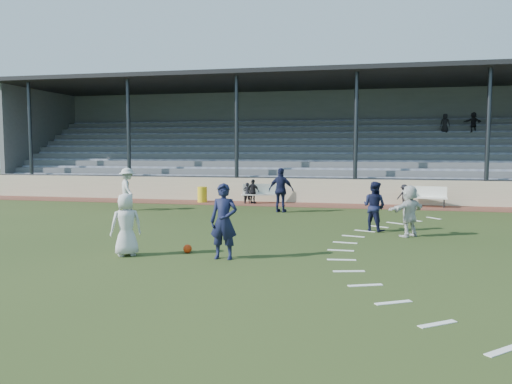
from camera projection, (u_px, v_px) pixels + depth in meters
ground at (237, 246)px, 13.87m from camera, size 90.00×90.00×0.00m
cinder_track at (291, 204)px, 24.09m from camera, size 34.00×2.00×0.02m
retaining_wall at (294, 191)px, 25.06m from camera, size 34.00×0.18×1.20m
bench_left at (262, 192)px, 24.61m from camera, size 2.03×1.05×0.95m
bench_right at (424, 195)px, 23.01m from camera, size 2.04×0.78×0.95m
trash_bin at (202, 194)px, 25.06m from camera, size 0.48×0.48×0.77m
football at (188, 249)px, 12.95m from camera, size 0.22×0.22×0.22m
player_white_lead at (126, 225)px, 12.57m from camera, size 0.93×0.87×1.59m
player_navy_lead at (224, 221)px, 12.19m from camera, size 0.69×0.46×1.87m
player_navy_mid at (374, 206)px, 16.36m from camera, size 1.00×0.95×1.64m
player_white_wing at (128, 189)px, 21.85m from camera, size 1.30×1.37×1.87m
player_navy_wing at (281, 190)px, 21.19m from camera, size 1.17×0.64×1.89m
player_white_back at (409, 211)px, 15.34m from camera, size 1.37×1.38×1.59m
sub_left_near at (247, 193)px, 24.47m from camera, size 0.41×0.30×1.03m
sub_left_far at (253, 191)px, 24.38m from camera, size 0.76×0.52×1.19m
sub_right at (404, 196)px, 23.10m from camera, size 0.76×0.61×1.03m
grandstand at (305, 157)px, 29.51m from camera, size 34.60×9.00×6.61m
penalty_arc at (390, 252)px, 13.00m from camera, size 3.89×14.63×0.01m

